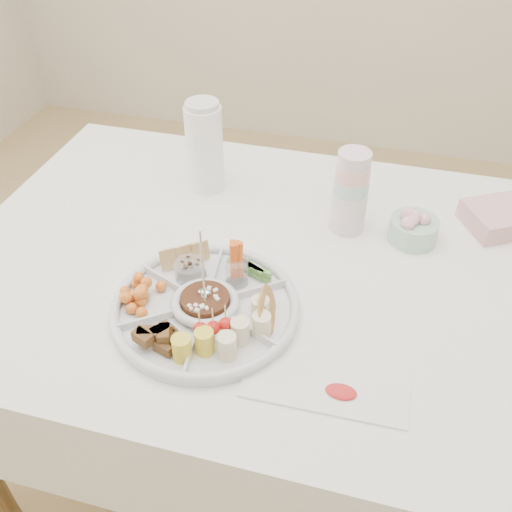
# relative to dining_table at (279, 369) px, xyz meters

# --- Properties ---
(floor) EXTENTS (4.00, 4.00, 0.00)m
(floor) POSITION_rel_dining_table_xyz_m (0.00, 0.00, -0.38)
(floor) COLOR tan
(floor) RESTS_ON ground
(dining_table) EXTENTS (1.52, 1.02, 0.76)m
(dining_table) POSITION_rel_dining_table_xyz_m (0.00, 0.00, 0.00)
(dining_table) COLOR white
(dining_table) RESTS_ON floor
(party_tray) EXTENTS (0.50, 0.50, 0.04)m
(party_tray) POSITION_rel_dining_table_xyz_m (-0.12, -0.20, 0.40)
(party_tray) COLOR silver
(party_tray) RESTS_ON dining_table
(bean_dip) EXTENTS (0.13, 0.13, 0.04)m
(bean_dip) POSITION_rel_dining_table_xyz_m (-0.12, -0.20, 0.41)
(bean_dip) COLOR #381D0D
(bean_dip) RESTS_ON party_tray
(tortillas) EXTENTS (0.13, 0.13, 0.06)m
(tortillas) POSITION_rel_dining_table_xyz_m (0.01, -0.18, 0.42)
(tortillas) COLOR #A96B37
(tortillas) RESTS_ON party_tray
(carrot_cucumber) EXTENTS (0.13, 0.13, 0.09)m
(carrot_cucumber) POSITION_rel_dining_table_xyz_m (-0.07, -0.08, 0.44)
(carrot_cucumber) COLOR orange
(carrot_cucumber) RESTS_ON party_tray
(pita_raisins) EXTENTS (0.13, 0.13, 0.05)m
(pita_raisins) POSITION_rel_dining_table_xyz_m (-0.20, -0.09, 0.42)
(pita_raisins) COLOR tan
(pita_raisins) RESTS_ON party_tray
(cherries) EXTENTS (0.14, 0.14, 0.04)m
(cherries) POSITION_rel_dining_table_xyz_m (-0.25, -0.21, 0.42)
(cherries) COLOR orange
(cherries) RESTS_ON party_tray
(granola_chunks) EXTENTS (0.13, 0.13, 0.05)m
(granola_chunks) POSITION_rel_dining_table_xyz_m (-0.17, -0.32, 0.42)
(granola_chunks) COLOR brown
(granola_chunks) RESTS_ON party_tray
(banana_tomato) EXTENTS (0.16, 0.16, 0.10)m
(banana_tomato) POSITION_rel_dining_table_xyz_m (-0.04, -0.30, 0.44)
(banana_tomato) COLOR #F8D161
(banana_tomato) RESTS_ON party_tray
(cup_stack) EXTENTS (0.10, 0.10, 0.24)m
(cup_stack) POSITION_rel_dining_table_xyz_m (0.12, 0.17, 0.50)
(cup_stack) COLOR white
(cup_stack) RESTS_ON dining_table
(thermos) EXTENTS (0.10, 0.10, 0.25)m
(thermos) POSITION_rel_dining_table_xyz_m (-0.27, 0.26, 0.50)
(thermos) COLOR white
(thermos) RESTS_ON dining_table
(flower_bowl) EXTENTS (0.12, 0.12, 0.09)m
(flower_bowl) POSITION_rel_dining_table_xyz_m (0.28, 0.16, 0.42)
(flower_bowl) COLOR silver
(flower_bowl) RESTS_ON dining_table
(napkin_stack) EXTENTS (0.20, 0.19, 0.05)m
(napkin_stack) POSITION_rel_dining_table_xyz_m (0.48, 0.27, 0.40)
(napkin_stack) COLOR #E0A3A3
(napkin_stack) RESTS_ON dining_table
(placemat) EXTENTS (0.30, 0.11, 0.01)m
(placemat) POSITION_rel_dining_table_xyz_m (0.15, -0.33, 0.38)
(placemat) COLOR white
(placemat) RESTS_ON dining_table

